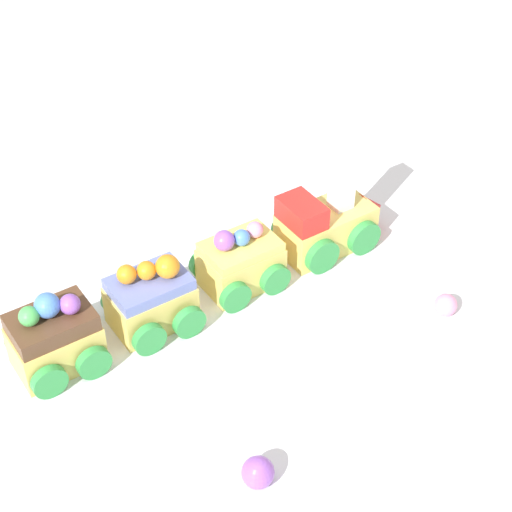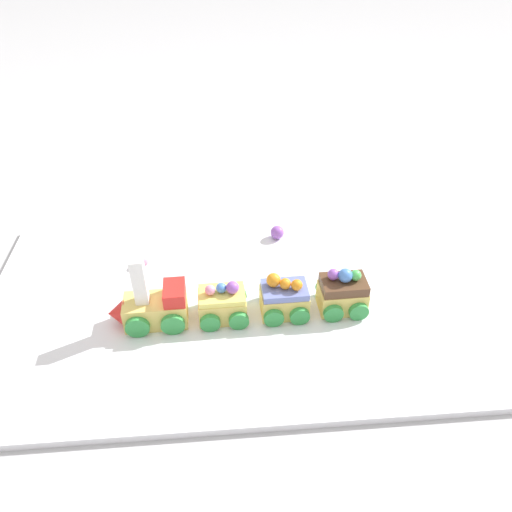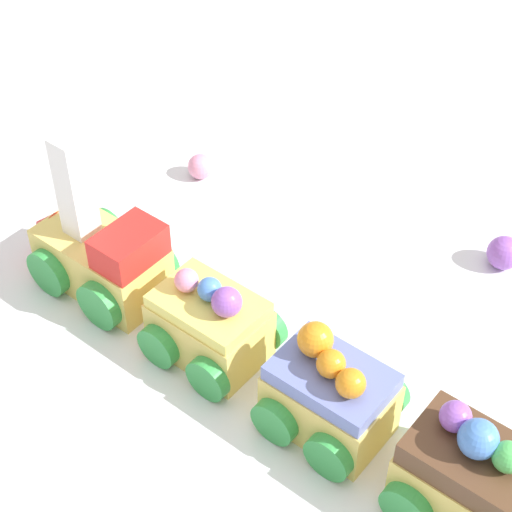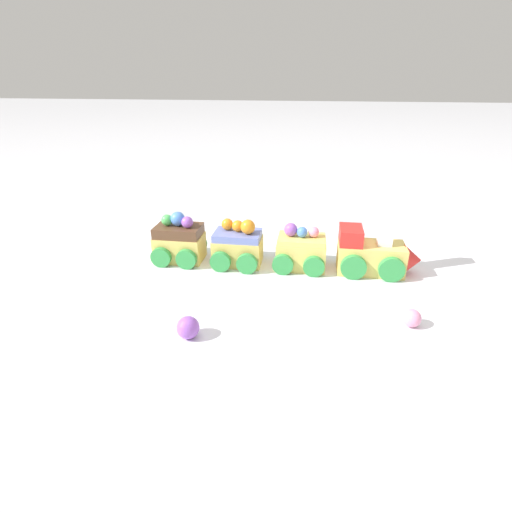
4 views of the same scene
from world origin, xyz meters
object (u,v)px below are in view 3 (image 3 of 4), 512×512
cake_car_chocolate (467,478)px  gumball_pink (200,167)px  cake_car_lemon (210,325)px  cake_train_locomotive (95,251)px  gumball_purple (504,253)px  cake_car_blueberry (330,396)px

cake_car_chocolate → gumball_pink: bearing=-23.6°
cake_car_lemon → cake_car_chocolate: (-0.19, -0.00, 0.00)m
cake_car_chocolate → gumball_pink: (0.32, -0.13, -0.02)m
cake_train_locomotive → gumball_purple: bearing=-138.1°
cake_car_lemon → cake_car_blueberry: cake_car_blueberry is taller
cake_car_blueberry → cake_car_chocolate: (-0.09, -0.00, 0.00)m
cake_car_lemon → cake_car_blueberry: size_ratio=1.00×
cake_car_lemon → cake_car_chocolate: cake_car_chocolate is taller
cake_car_blueberry → gumball_purple: size_ratio=2.89×
cake_car_blueberry → cake_car_lemon: bearing=0.0°
gumball_purple → gumball_pink: (0.24, 0.06, -0.00)m
cake_train_locomotive → cake_car_chocolate: (-0.29, -0.01, -0.00)m
gumball_purple → gumball_pink: size_ratio=1.19×
gumball_pink → cake_car_blueberry: bearing=149.9°
cake_train_locomotive → cake_car_lemon: cake_train_locomotive is taller
cake_car_blueberry → gumball_purple: (-0.01, -0.20, -0.01)m
cake_car_lemon → gumball_pink: (0.14, -0.14, -0.01)m
cake_car_blueberry → cake_car_chocolate: cake_car_chocolate is taller
cake_car_blueberry → gumball_purple: 0.20m
cake_car_chocolate → cake_car_blueberry: bearing=0.0°
cake_train_locomotive → cake_car_lemon: size_ratio=1.66×
cake_train_locomotive → gumball_pink: size_ratio=5.72×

